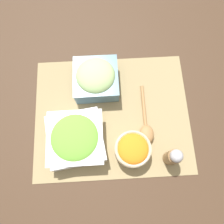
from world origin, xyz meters
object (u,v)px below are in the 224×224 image
Objects in this scene: carrot_bowl at (133,149)px; lettuce_bowl at (76,139)px; cucumber_bowl at (96,78)px; pepper_shaker at (173,157)px; wooden_spoon at (146,128)px.

lettuce_bowl is at bearing -13.83° from carrot_bowl.
cucumber_bowl is 0.37m from pepper_shaker.
cucumber_bowl is (0.11, -0.25, 0.01)m from carrot_bowl.
lettuce_bowl is 0.19m from carrot_bowl.
lettuce_bowl is 0.24m from wooden_spoon.
wooden_spoon is 1.97× the size of pepper_shaker.
wooden_spoon is (-0.16, 0.18, -0.04)m from cucumber_bowl.
lettuce_bowl is 0.94× the size of wooden_spoon.
cucumber_bowl is 1.44× the size of pepper_shaker.
pepper_shaker is at bearing 122.91° from wooden_spoon.
lettuce_bowl is at bearing -14.09° from pepper_shaker.
lettuce_bowl is 0.22m from cucumber_bowl.
wooden_spoon is at bearing -172.95° from lettuce_bowl.
pepper_shaker is (-0.12, 0.03, 0.01)m from carrot_bowl.
pepper_shaker reaches higher than cucumber_bowl.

